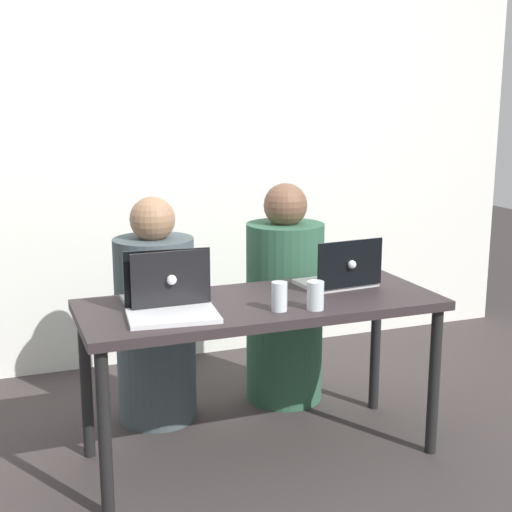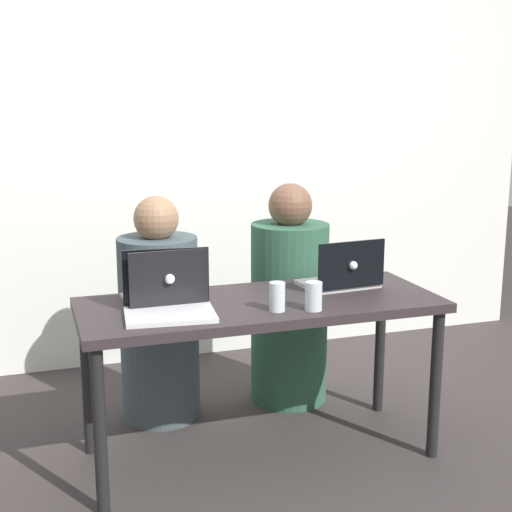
{
  "view_description": "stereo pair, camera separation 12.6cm",
  "coord_description": "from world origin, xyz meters",
  "px_view_note": "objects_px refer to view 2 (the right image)",
  "views": [
    {
      "loc": [
        -1.05,
        -2.71,
        1.53
      ],
      "look_at": [
        0.0,
        0.06,
        0.89
      ],
      "focal_mm": 50.0,
      "sensor_mm": 36.0,
      "label": 1
    },
    {
      "loc": [
        -0.93,
        -2.75,
        1.53
      ],
      "look_at": [
        0.0,
        0.06,
        0.89
      ],
      "focal_mm": 50.0,
      "sensor_mm": 36.0,
      "label": 2
    }
  ],
  "objects_px": {
    "person_on_left": "(159,321)",
    "laptop_front_left": "(169,301)",
    "laptop_back_right": "(342,277)",
    "person_on_right": "(289,306)",
    "water_glass_right": "(313,298)",
    "water_glass_center": "(277,299)",
    "laptop_back_left": "(165,292)"
  },
  "relations": [
    {
      "from": "laptop_back_right",
      "to": "water_glass_center",
      "type": "xyz_separation_m",
      "value": [
        -0.4,
        -0.25,
        0.0
      ]
    },
    {
      "from": "laptop_front_left",
      "to": "water_glass_right",
      "type": "bearing_deg",
      "value": -7.78
    },
    {
      "from": "person_on_right",
      "to": "laptop_back_right",
      "type": "distance_m",
      "value": 0.53
    },
    {
      "from": "person_on_left",
      "to": "person_on_right",
      "type": "bearing_deg",
      "value": 169.05
    },
    {
      "from": "laptop_front_left",
      "to": "person_on_left",
      "type": "bearing_deg",
      "value": 89.45
    },
    {
      "from": "water_glass_center",
      "to": "water_glass_right",
      "type": "xyz_separation_m",
      "value": [
        0.14,
        -0.04,
        -0.0
      ]
    },
    {
      "from": "laptop_back_right",
      "to": "water_glass_right",
      "type": "relative_size",
      "value": 3.0
    },
    {
      "from": "water_glass_right",
      "to": "laptop_front_left",
      "type": "bearing_deg",
      "value": 166.32
    },
    {
      "from": "laptop_back_left",
      "to": "water_glass_right",
      "type": "bearing_deg",
      "value": 152.86
    },
    {
      "from": "person_on_right",
      "to": "laptop_back_left",
      "type": "distance_m",
      "value": 0.9
    },
    {
      "from": "person_on_left",
      "to": "laptop_back_right",
      "type": "relative_size",
      "value": 3.14
    },
    {
      "from": "person_on_right",
      "to": "laptop_back_left",
      "type": "relative_size",
      "value": 3.47
    },
    {
      "from": "person_on_right",
      "to": "water_glass_right",
      "type": "xyz_separation_m",
      "value": [
        -0.18,
        -0.74,
        0.25
      ]
    },
    {
      "from": "laptop_back_left",
      "to": "laptop_back_right",
      "type": "bearing_deg",
      "value": 179.98
    },
    {
      "from": "laptop_back_left",
      "to": "water_glass_right",
      "type": "height_order",
      "value": "laptop_back_left"
    },
    {
      "from": "laptop_back_right",
      "to": "laptop_front_left",
      "type": "distance_m",
      "value": 0.83
    },
    {
      "from": "person_on_left",
      "to": "person_on_right",
      "type": "height_order",
      "value": "person_on_right"
    },
    {
      "from": "laptop_front_left",
      "to": "water_glass_center",
      "type": "relative_size",
      "value": 3.17
    },
    {
      "from": "laptop_front_left",
      "to": "laptop_back_right",
      "type": "bearing_deg",
      "value": 15.97
    },
    {
      "from": "person_on_left",
      "to": "laptop_back_left",
      "type": "distance_m",
      "value": 0.54
    },
    {
      "from": "water_glass_center",
      "to": "water_glass_right",
      "type": "height_order",
      "value": "water_glass_center"
    },
    {
      "from": "laptop_back_right",
      "to": "laptop_front_left",
      "type": "xyz_separation_m",
      "value": [
        -0.82,
        -0.15,
        0.0
      ]
    },
    {
      "from": "laptop_back_left",
      "to": "water_glass_center",
      "type": "distance_m",
      "value": 0.47
    },
    {
      "from": "person_on_left",
      "to": "water_glass_right",
      "type": "xyz_separation_m",
      "value": [
        0.49,
        -0.74,
        0.27
      ]
    },
    {
      "from": "person_on_left",
      "to": "laptop_front_left",
      "type": "height_order",
      "value": "person_on_left"
    },
    {
      "from": "person_on_left",
      "to": "laptop_front_left",
      "type": "xyz_separation_m",
      "value": [
        -0.07,
        -0.6,
        0.27
      ]
    },
    {
      "from": "person_on_left",
      "to": "water_glass_center",
      "type": "xyz_separation_m",
      "value": [
        0.35,
        -0.7,
        0.27
      ]
    },
    {
      "from": "person_on_right",
      "to": "laptop_back_left",
      "type": "height_order",
      "value": "person_on_right"
    },
    {
      "from": "person_on_left",
      "to": "laptop_front_left",
      "type": "relative_size",
      "value": 2.94
    },
    {
      "from": "laptop_back_right",
      "to": "water_glass_right",
      "type": "xyz_separation_m",
      "value": [
        -0.26,
        -0.28,
        0.0
      ]
    },
    {
      "from": "laptop_back_left",
      "to": "laptop_front_left",
      "type": "height_order",
      "value": "laptop_front_left"
    },
    {
      "from": "laptop_back_right",
      "to": "water_glass_right",
      "type": "distance_m",
      "value": 0.38
    }
  ]
}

